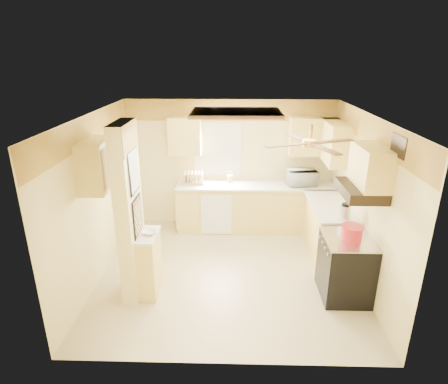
{
  "coord_description": "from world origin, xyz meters",
  "views": [
    {
      "loc": [
        0.07,
        -5.19,
        3.31
      ],
      "look_at": [
        -0.08,
        0.35,
        1.24
      ],
      "focal_mm": 30.0,
      "sensor_mm": 36.0,
      "label": 1
    }
  ],
  "objects_px": {
    "dutch_oven": "(352,232)",
    "kettle": "(345,212)",
    "stove": "(345,267)",
    "microwave": "(302,178)",
    "bowl": "(150,232)"
  },
  "relations": [
    {
      "from": "microwave",
      "to": "kettle",
      "type": "bearing_deg",
      "value": 96.46
    },
    {
      "from": "microwave",
      "to": "kettle",
      "type": "distance_m",
      "value": 1.61
    },
    {
      "from": "microwave",
      "to": "dutch_oven",
      "type": "relative_size",
      "value": 1.77
    },
    {
      "from": "stove",
      "to": "kettle",
      "type": "xyz_separation_m",
      "value": [
        0.09,
        0.58,
        0.6
      ]
    },
    {
      "from": "kettle",
      "to": "dutch_oven",
      "type": "bearing_deg",
      "value": -96.26
    },
    {
      "from": "stove",
      "to": "kettle",
      "type": "distance_m",
      "value": 0.84
    },
    {
      "from": "stove",
      "to": "dutch_oven",
      "type": "xyz_separation_m",
      "value": [
        0.02,
        -0.02,
        0.56
      ]
    },
    {
      "from": "dutch_oven",
      "to": "kettle",
      "type": "relative_size",
      "value": 1.15
    },
    {
      "from": "dutch_oven",
      "to": "kettle",
      "type": "height_order",
      "value": "kettle"
    },
    {
      "from": "dutch_oven",
      "to": "stove",
      "type": "bearing_deg",
      "value": 129.56
    },
    {
      "from": "bowl",
      "to": "kettle",
      "type": "relative_size",
      "value": 0.75
    },
    {
      "from": "dutch_oven",
      "to": "kettle",
      "type": "distance_m",
      "value": 0.61
    },
    {
      "from": "stove",
      "to": "dutch_oven",
      "type": "relative_size",
      "value": 3.06
    },
    {
      "from": "stove",
      "to": "bowl",
      "type": "height_order",
      "value": "bowl"
    },
    {
      "from": "microwave",
      "to": "dutch_oven",
      "type": "distance_m",
      "value": 2.19
    }
  ]
}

